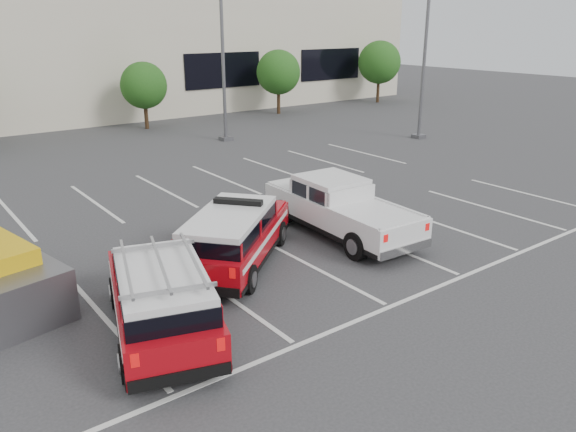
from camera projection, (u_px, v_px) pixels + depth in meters
name	position (u px, v px, depth m)	size (l,w,h in m)	color
ground	(311.00, 266.00, 14.98)	(120.00, 120.00, 0.00)	#323234
stall_markings	(224.00, 221.00, 18.37)	(23.00, 15.00, 0.01)	silver
convention_building	(13.00, 45.00, 37.58)	(60.00, 16.99, 13.20)	beige
tree_mid_right	(145.00, 87.00, 33.69)	(2.77, 2.77, 3.99)	#3F2B19
tree_right	(279.00, 74.00, 39.30)	(3.07, 3.07, 4.42)	#3F2B19
tree_far_right	(380.00, 64.00, 44.91)	(3.37, 3.37, 4.85)	#3F2B19
light_pole_mid	(222.00, 42.00, 29.34)	(0.90, 0.60, 10.24)	#59595E
light_pole_right	(426.00, 42.00, 29.94)	(0.90, 0.60, 10.24)	#59595E
fire_chief_suv	(235.00, 240.00, 14.83)	(4.90, 4.53, 1.73)	#A00710
white_pickup	(339.00, 213.00, 17.08)	(2.21, 5.64, 1.70)	silver
ladder_suv	(162.00, 303.00, 11.46)	(3.10, 4.94, 1.82)	#A00710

